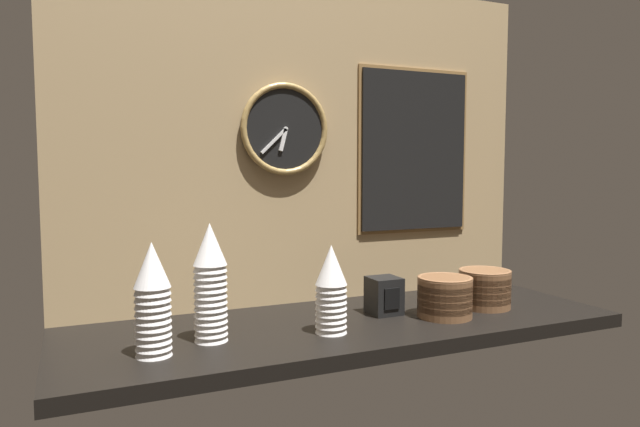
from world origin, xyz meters
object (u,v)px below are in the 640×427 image
napkin_dispenser (384,296)px  bowl_stack_right (445,296)px  cup_stack_left (210,282)px  bowl_stack_far_right (485,287)px  wall_clock (285,129)px  cup_stack_far_left (153,299)px  cup_stack_center (331,289)px  menu_board (414,151)px

napkin_dispenser → bowl_stack_right: bearing=-35.2°
cup_stack_left → bowl_stack_far_right: bearing=-0.0°
cup_stack_left → napkin_dispenser: size_ratio=2.72×
cup_stack_left → napkin_dispenser: bearing=6.0°
cup_stack_left → bowl_stack_right: bearing=-3.8°
bowl_stack_far_right → wall_clock: size_ratio=0.56×
cup_stack_left → bowl_stack_far_right: 87.85cm
cup_stack_far_left → bowl_stack_right: bearing=1.0°
cup_stack_far_left → napkin_dispenser: (69.18, 11.78, -7.96)cm
cup_stack_center → wall_clock: (-0.48, 33.85, 44.40)cm
cup_stack_left → menu_board: (79.36, 28.92, 34.84)cm
cup_stack_far_left → cup_stack_left: 16.28cm
cup_stack_center → cup_stack_far_left: 46.18cm
cup_stack_far_left → menu_board: size_ratio=0.47×
cup_stack_far_left → bowl_stack_far_right: cup_stack_far_left is taller
cup_stack_left → cup_stack_far_left: bearing=-158.1°
bowl_stack_far_right → cup_stack_center: bearing=-174.1°
napkin_dispenser → cup_stack_left: bearing=-174.0°
wall_clock → menu_board: menu_board is taller
cup_stack_left → bowl_stack_far_right: size_ratio=1.87×
menu_board → bowl_stack_right: bearing=-107.4°
wall_clock → napkin_dispenser: bearing=-43.5°
cup_stack_center → wall_clock: 55.84cm
cup_stack_center → cup_stack_left: (-31.12, 5.83, 3.27)cm
cup_stack_far_left → cup_stack_left: size_ratio=0.89×
menu_board → cup_stack_far_left: bearing=-159.7°
cup_stack_far_left → cup_stack_left: (15.02, 6.04, 1.63)cm
bowl_stack_right → menu_board: bearing=72.6°
wall_clock → menu_board: size_ratio=0.51×
menu_board → napkin_dispenser: menu_board is taller
cup_stack_far_left → bowl_stack_far_right: (102.43, 5.99, -7.19)cm
bowl_stack_far_right → menu_board: size_ratio=0.28×
cup_stack_center → bowl_stack_right: cup_stack_center is taller
wall_clock → napkin_dispenser: 60.19cm
cup_stack_far_left → napkin_dispenser: cup_stack_far_left is taller
cup_stack_left → napkin_dispenser: cup_stack_left is taller
bowl_stack_far_right → napkin_dispenser: bearing=170.1°
cup_stack_center → bowl_stack_right: bearing=1.8°
wall_clock → bowl_stack_right: bearing=-40.5°
cup_stack_far_left → cup_stack_center: bearing=0.3°
bowl_stack_far_right → napkin_dispenser: bowl_stack_far_right is taller
bowl_stack_far_right → napkin_dispenser: 33.76cm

